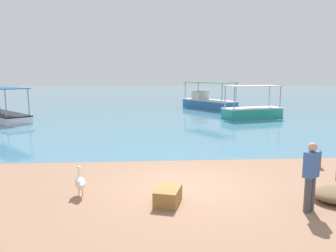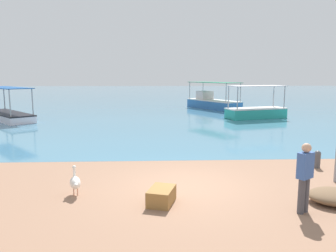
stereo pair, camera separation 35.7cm
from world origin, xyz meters
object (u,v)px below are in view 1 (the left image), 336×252
Objects in this scene: pelican at (80,183)px; mooring_bollard at (318,158)px; fishing_boat_far_right at (208,102)px; fishing_boat_near_right at (3,114)px; fishing_boat_outer at (252,111)px; fisherman_standing at (311,175)px; cargo_crate at (168,196)px.

mooring_bollard is (7.92, 2.34, -0.04)m from pelican.
fishing_boat_far_right reaches higher than pelican.
fishing_boat_outer is at bearing 0.70° from fishing_boat_near_right.
fisherman_standing reaches higher than mooring_bollard.
pelican is 1.28× the size of mooring_bollard.
fisherman_standing is (14.23, -17.01, 0.43)m from fishing_boat_near_right.
cargo_crate is at bearing 168.23° from fisherman_standing.
fishing_boat_near_right reaches higher than fisherman_standing.
fishing_boat_far_right is at bearing 104.25° from fishing_boat_outer.
pelican is at bearing -122.11° from fishing_boat_outer.
fishing_boat_outer is (1.96, -7.72, -0.09)m from fishing_boat_far_right.
cargo_crate is (10.87, -16.31, -0.27)m from fishing_boat_near_right.
cargo_crate is at bearing -16.48° from pelican.
fishing_boat_far_right is 24.91m from cargo_crate.
fisherman_standing is at bearing -120.89° from mooring_bollard.
pelican is 0.92× the size of cargo_crate.
fisherman_standing is (-4.25, -17.24, 0.36)m from fishing_boat_outer.
pelican is at bearing 163.52° from cargo_crate.
mooring_bollard is at bearing -90.16° from fishing_boat_far_right.
fishing_boat_outer reaches higher than mooring_bollard.
fishing_boat_far_right is 24.89m from pelican.
mooring_bollard reaches higher than cargo_crate.
fisherman_standing is at bearing -103.86° from fishing_boat_outer.
pelican is (8.54, -15.62, -0.10)m from fishing_boat_near_right.
fishing_boat_far_right is 3.82× the size of fisherman_standing.
pelican reaches higher than mooring_bollard.
fishing_boat_outer is at bearing 76.14° from fisherman_standing.
cargo_crate is at bearing -103.10° from fishing_boat_far_right.
mooring_bollard is at bearing -38.91° from fishing_boat_near_right.
fishing_boat_near_right is at bearing 141.09° from mooring_bollard.
mooring_bollard is 0.72× the size of cargo_crate.
cargo_crate is (2.33, -0.69, -0.17)m from pelican.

